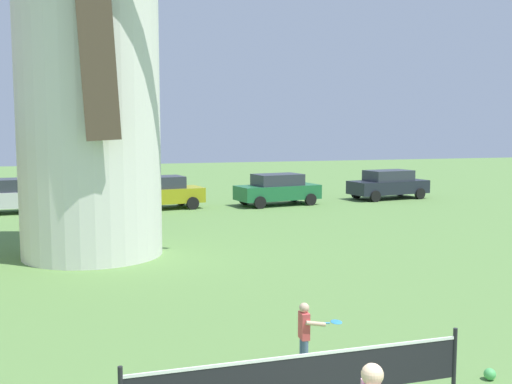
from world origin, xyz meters
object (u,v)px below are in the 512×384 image
(windmill, at_px, (88,48))
(parked_car_green, at_px, (278,189))
(tennis_net, at_px, (302,377))
(stray_ball, at_px, (490,374))
(player_far, at_px, (306,331))
(parked_car_black, at_px, (388,184))
(parked_car_mustard, at_px, (158,192))
(parked_car_silver, at_px, (2,196))

(windmill, bearing_deg, parked_car_green, 45.87)
(windmill, distance_m, tennis_net, 13.27)
(stray_ball, bearing_deg, tennis_net, -170.76)
(tennis_net, xyz_separation_m, player_far, (0.78, 1.82, -0.07))
(player_far, distance_m, parked_car_black, 24.17)
(windmill, xyz_separation_m, parked_car_mustard, (3.37, 9.85, -5.40))
(windmill, height_order, parked_car_mustard, windmill)
(windmill, bearing_deg, player_far, -73.79)
(stray_ball, bearing_deg, parked_car_black, 64.21)
(tennis_net, bearing_deg, windmill, 100.22)
(parked_car_silver, height_order, parked_car_black, same)
(stray_ball, xyz_separation_m, parked_car_green, (3.83, 20.92, 0.72))
(tennis_net, xyz_separation_m, stray_ball, (3.32, 0.54, -0.59))
(parked_car_silver, height_order, parked_car_green, same)
(player_far, distance_m, parked_car_green, 20.65)
(windmill, height_order, parked_car_green, windmill)
(parked_car_silver, bearing_deg, windmill, -71.23)
(tennis_net, bearing_deg, parked_car_black, 58.16)
(parked_car_silver, relative_size, parked_car_black, 0.91)
(player_far, xyz_separation_m, stray_ball, (2.54, -1.28, -0.52))
(stray_ball, height_order, parked_car_mustard, parked_car_mustard)
(windmill, distance_m, parked_car_green, 14.40)
(parked_car_green, height_order, parked_car_black, same)
(windmill, distance_m, parked_car_mustard, 11.73)
(windmill, relative_size, parked_car_black, 3.18)
(player_far, relative_size, stray_ball, 5.88)
(windmill, bearing_deg, parked_car_mustard, 71.10)
(player_far, height_order, parked_car_mustard, parked_car_mustard)
(windmill, xyz_separation_m, parked_car_black, (15.92, 10.32, -5.40))
(player_far, relative_size, parked_car_mustard, 0.25)
(parked_car_silver, height_order, parked_car_mustard, same)
(windmill, height_order, parked_car_black, windmill)
(parked_car_silver, relative_size, parked_car_mustard, 0.94)
(parked_car_mustard, relative_size, parked_car_black, 0.97)
(parked_car_mustard, bearing_deg, parked_car_black, 2.11)
(tennis_net, distance_m, parked_car_green, 22.62)
(player_far, xyz_separation_m, parked_car_mustard, (0.45, 19.91, 0.19))
(parked_car_green, bearing_deg, windmill, -134.13)
(tennis_net, bearing_deg, player_far, 66.69)
(tennis_net, height_order, parked_car_mustard, parked_car_mustard)
(player_far, bearing_deg, parked_car_mustard, 88.70)
(parked_car_green, bearing_deg, parked_car_black, 6.34)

